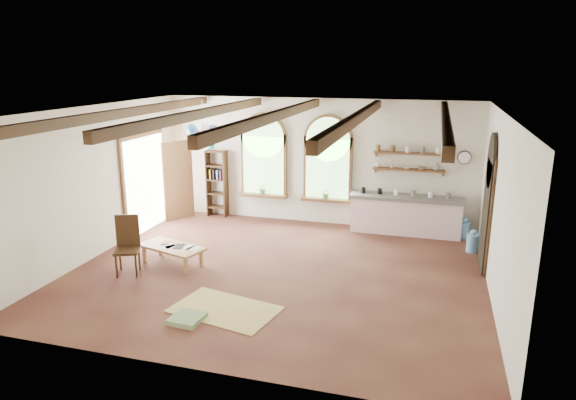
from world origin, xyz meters
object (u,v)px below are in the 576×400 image
(side_chair, at_px, (128,257))
(coffee_table, at_px, (172,248))
(kitchen_counter, at_px, (405,214))
(balloon_cluster, at_px, (203,136))

(side_chair, bearing_deg, coffee_table, 47.47)
(kitchen_counter, xyz_separation_m, balloon_cluster, (-4.76, -1.11, 1.87))
(kitchen_counter, bearing_deg, side_chair, -141.72)
(kitchen_counter, relative_size, coffee_table, 1.78)
(kitchen_counter, distance_m, side_chair, 6.51)
(balloon_cluster, bearing_deg, kitchen_counter, 13.14)
(side_chair, bearing_deg, balloon_cluster, 83.10)
(kitchen_counter, height_order, coffee_table, kitchen_counter)
(kitchen_counter, relative_size, balloon_cluster, 2.32)
(coffee_table, bearing_deg, side_chair, -132.53)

